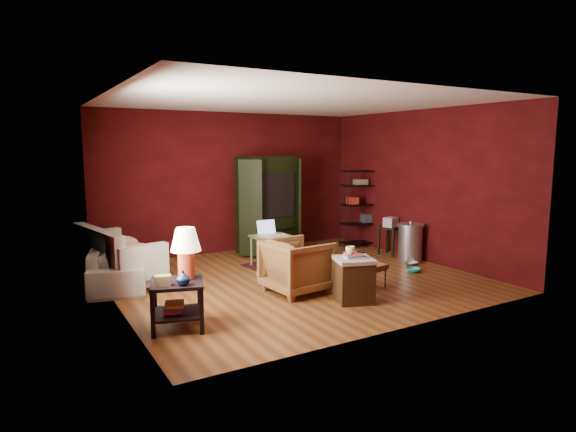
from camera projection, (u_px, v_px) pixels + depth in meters
The scene contains 18 objects.
room at pixel (293, 192), 7.55m from camera, with size 5.54×5.04×2.84m.
sofa at pixel (119, 257), 7.56m from camera, with size 2.04×0.59×0.80m, color #A39D8C.
armchair at pixel (297, 263), 7.00m from camera, with size 0.84×0.78×0.86m, color black.
pet_bowl_steel at pixel (411, 258), 8.67m from camera, with size 0.24×0.06×0.24m, color silver.
pet_bowl_turquoise at pixel (414, 265), 8.16m from camera, with size 0.23×0.07×0.23m, color teal.
vase at pixel (183, 278), 5.41m from camera, with size 0.16×0.16×0.16m, color #0B173A.
mug at pixel (350, 249), 6.48m from camera, with size 0.13×0.10×0.13m, color #FFFA7C.
side_table at pixel (182, 268), 5.62m from camera, with size 0.74×0.74×1.17m.
sofa_cushions at pixel (116, 257), 7.55m from camera, with size 1.11×2.02×0.80m.
hamper at pixel (354, 279), 6.59m from camera, with size 0.64×0.64×0.70m.
footstool at pixel (372, 267), 7.26m from camera, with size 0.41×0.41×0.36m.
rug_round at pixel (303, 273), 8.11m from camera, with size 1.63×1.63×0.01m.
rug_oriental at pixel (277, 264), 8.69m from camera, with size 1.19×0.87×0.01m.
laptop_desk at pixel (270, 238), 8.54m from camera, with size 0.66×0.52×0.81m.
tv_armoire at pixel (268, 203), 9.65m from camera, with size 1.50×0.99×1.94m.
wire_shelving at pixel (361, 205), 10.22m from camera, with size 0.84×0.46×1.63m.
small_stand at pixel (391, 227), 9.47m from camera, with size 0.47×0.47×0.74m.
trash_can at pixel (410, 242), 8.94m from camera, with size 0.50×0.50×0.76m.
Camera 1 is at (-3.88, -6.49, 2.10)m, focal length 30.00 mm.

